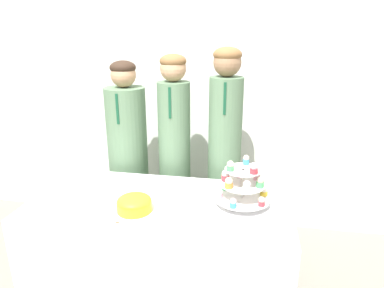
{
  "coord_description": "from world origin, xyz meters",
  "views": [
    {
      "loc": [
        0.52,
        -1.42,
        1.72
      ],
      "look_at": [
        0.19,
        0.42,
        1.1
      ],
      "focal_mm": 32.0,
      "sensor_mm": 36.0,
      "label": 1
    }
  ],
  "objects_px": {
    "student_2": "(224,158)",
    "round_cake": "(134,204)",
    "cake_knife": "(121,224)",
    "student_0": "(129,163)",
    "cupcake_stand": "(242,184)",
    "student_1": "(175,159)"
  },
  "relations": [
    {
      "from": "cupcake_stand",
      "to": "student_2",
      "type": "xyz_separation_m",
      "value": [
        -0.15,
        0.56,
        -0.06
      ]
    },
    {
      "from": "student_0",
      "to": "student_2",
      "type": "relative_size",
      "value": 0.94
    },
    {
      "from": "round_cake",
      "to": "student_2",
      "type": "height_order",
      "value": "student_2"
    },
    {
      "from": "cake_knife",
      "to": "student_0",
      "type": "distance_m",
      "value": 0.94
    },
    {
      "from": "round_cake",
      "to": "student_1",
      "type": "xyz_separation_m",
      "value": [
        0.06,
        0.76,
        -0.01
      ]
    },
    {
      "from": "round_cake",
      "to": "student_0",
      "type": "bearing_deg",
      "value": 112.36
    },
    {
      "from": "round_cake",
      "to": "cupcake_stand",
      "type": "xyz_separation_m",
      "value": [
        0.59,
        0.2,
        0.08
      ]
    },
    {
      "from": "cake_knife",
      "to": "student_0",
      "type": "height_order",
      "value": "student_0"
    },
    {
      "from": "round_cake",
      "to": "student_2",
      "type": "bearing_deg",
      "value": 59.71
    },
    {
      "from": "student_0",
      "to": "round_cake",
      "type": "bearing_deg",
      "value": -67.64
    },
    {
      "from": "round_cake",
      "to": "cupcake_stand",
      "type": "height_order",
      "value": "cupcake_stand"
    },
    {
      "from": "student_2",
      "to": "student_1",
      "type": "bearing_deg",
      "value": -180.0
    },
    {
      "from": "round_cake",
      "to": "student_0",
      "type": "relative_size",
      "value": 0.17
    },
    {
      "from": "student_2",
      "to": "round_cake",
      "type": "bearing_deg",
      "value": -120.29
    },
    {
      "from": "student_0",
      "to": "cake_knife",
      "type": "bearing_deg",
      "value": -72.56
    },
    {
      "from": "cake_knife",
      "to": "cupcake_stand",
      "type": "xyz_separation_m",
      "value": [
        0.63,
        0.33,
        0.13
      ]
    },
    {
      "from": "cupcake_stand",
      "to": "student_1",
      "type": "xyz_separation_m",
      "value": [
        -0.53,
        0.56,
        -0.09
      ]
    },
    {
      "from": "round_cake",
      "to": "cake_knife",
      "type": "xyz_separation_m",
      "value": [
        -0.03,
        -0.13,
        -0.05
      ]
    },
    {
      "from": "cake_knife",
      "to": "round_cake",
      "type": "bearing_deg",
      "value": 101.88
    },
    {
      "from": "cake_knife",
      "to": "student_1",
      "type": "relative_size",
      "value": 0.19
    },
    {
      "from": "student_0",
      "to": "student_1",
      "type": "relative_size",
      "value": 0.97
    },
    {
      "from": "cake_knife",
      "to": "student_2",
      "type": "distance_m",
      "value": 1.02
    }
  ]
}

